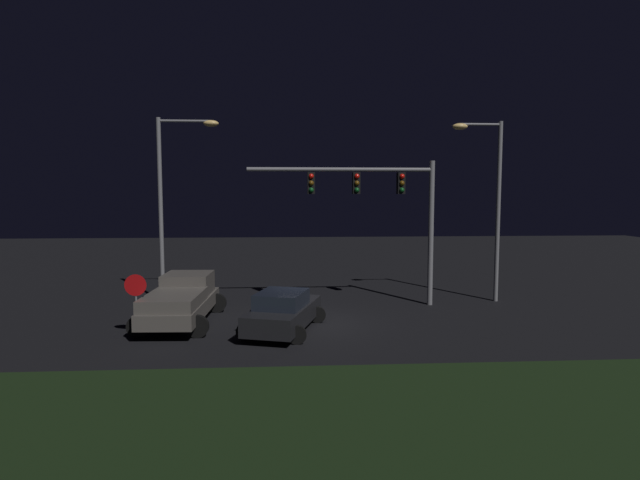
# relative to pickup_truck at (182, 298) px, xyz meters

# --- Properties ---
(ground_plane) EXTENTS (80.00, 80.00, 0.00)m
(ground_plane) POSITION_rel_pickup_truck_xyz_m (4.97, -0.21, -1.00)
(ground_plane) COLOR black
(grass_median) EXTENTS (21.49, 6.38, 0.10)m
(grass_median) POSITION_rel_pickup_truck_xyz_m (4.97, -8.90, -0.95)
(grass_median) COLOR black
(grass_median) RESTS_ON ground_plane
(pickup_truck) EXTENTS (3.02, 5.48, 1.80)m
(pickup_truck) POSITION_rel_pickup_truck_xyz_m (0.00, 0.00, 0.00)
(pickup_truck) COLOR #514C47
(pickup_truck) RESTS_ON ground_plane
(car_sedan) EXTENTS (3.26, 4.73, 1.51)m
(car_sedan) POSITION_rel_pickup_truck_xyz_m (3.95, -1.52, -0.26)
(car_sedan) COLOR black
(car_sedan) RESTS_ON ground_plane
(traffic_signal_gantry) EXTENTS (8.32, 0.56, 6.50)m
(traffic_signal_gantry) POSITION_rel_pickup_truck_xyz_m (8.12, 2.64, 3.90)
(traffic_signal_gantry) COLOR slate
(traffic_signal_gantry) RESTS_ON ground_plane
(street_lamp_left) EXTENTS (2.83, 0.44, 8.50)m
(street_lamp_left) POSITION_rel_pickup_truck_xyz_m (-1.18, 4.20, 4.35)
(street_lamp_left) COLOR slate
(street_lamp_left) RESTS_ON ground_plane
(street_lamp_right) EXTENTS (2.35, 0.44, 8.34)m
(street_lamp_right) POSITION_rel_pickup_truck_xyz_m (13.44, 3.26, 4.21)
(street_lamp_right) COLOR slate
(street_lamp_right) RESTS_ON ground_plane
(stop_sign) EXTENTS (0.76, 0.08, 2.23)m
(stop_sign) POSITION_rel_pickup_truck_xyz_m (-1.21, -1.94, 0.56)
(stop_sign) COLOR slate
(stop_sign) RESTS_ON ground_plane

